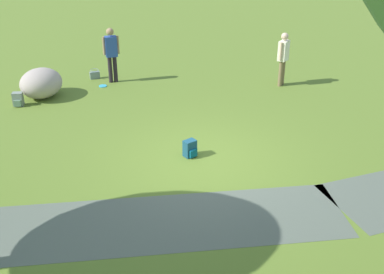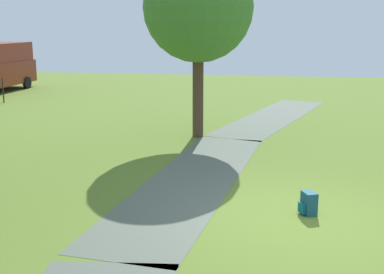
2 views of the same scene
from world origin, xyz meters
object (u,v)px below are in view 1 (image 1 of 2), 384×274
at_px(frisbee_on_grass, 103,86).
at_px(woman_with_handbag, 111,51).
at_px(handbag_on_grass, 95,75).
at_px(spare_backpack_on_lawn, 190,149).
at_px(lawn_boulder, 41,83).
at_px(man_near_boulder, 283,55).
at_px(backpack_by_boulder, 18,99).

bearing_deg(frisbee_on_grass, woman_with_handbag, -138.50).
relative_size(handbag_on_grass, spare_backpack_on_lawn, 0.84).
xyz_separation_m(lawn_boulder, man_near_boulder, (-7.36, 0.72, 0.54)).
bearing_deg(spare_backpack_on_lawn, man_near_boulder, -134.93).
distance_m(handbag_on_grass, frisbee_on_grass, 0.82).
bearing_deg(man_near_boulder, woman_with_handbag, -16.66).
height_order(backpack_by_boulder, frisbee_on_grass, backpack_by_boulder).
distance_m(lawn_boulder, backpack_by_boulder, 0.88).
height_order(woman_with_handbag, frisbee_on_grass, woman_with_handbag).
relative_size(man_near_boulder, handbag_on_grass, 5.05).
height_order(lawn_boulder, woman_with_handbag, woman_with_handbag).
height_order(lawn_boulder, handbag_on_grass, lawn_boulder).
relative_size(lawn_boulder, man_near_boulder, 1.04).
bearing_deg(man_near_boulder, backpack_by_boulder, -1.24).
distance_m(woman_with_handbag, man_near_boulder, 5.40).
height_order(man_near_boulder, backpack_by_boulder, man_near_boulder).
relative_size(lawn_boulder, backpack_by_boulder, 4.40).
xyz_separation_m(man_near_boulder, spare_backpack_on_lawn, (3.90, 3.91, -0.79)).
height_order(woman_with_handbag, man_near_boulder, woman_with_handbag).
xyz_separation_m(backpack_by_boulder, spare_backpack_on_lawn, (-4.12, 4.08, 0.00)).
height_order(lawn_boulder, backpack_by_boulder, lawn_boulder).
bearing_deg(backpack_by_boulder, woman_with_handbag, -154.22).
xyz_separation_m(lawn_boulder, handbag_on_grass, (-1.62, -1.29, -0.30)).
bearing_deg(frisbee_on_grass, backpack_by_boulder, 22.89).
xyz_separation_m(handbag_on_grass, backpack_by_boulder, (2.27, 1.83, 0.05)).
bearing_deg(woman_with_handbag, frisbee_on_grass, 41.50).
bearing_deg(handbag_on_grass, man_near_boulder, 160.75).
xyz_separation_m(man_near_boulder, handbag_on_grass, (5.74, -2.01, -0.84)).
distance_m(woman_with_handbag, frisbee_on_grass, 1.14).
xyz_separation_m(woman_with_handbag, frisbee_on_grass, (0.37, 0.33, -1.02)).
bearing_deg(man_near_boulder, lawn_boulder, -5.55).
bearing_deg(backpack_by_boulder, man_near_boulder, 178.76).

